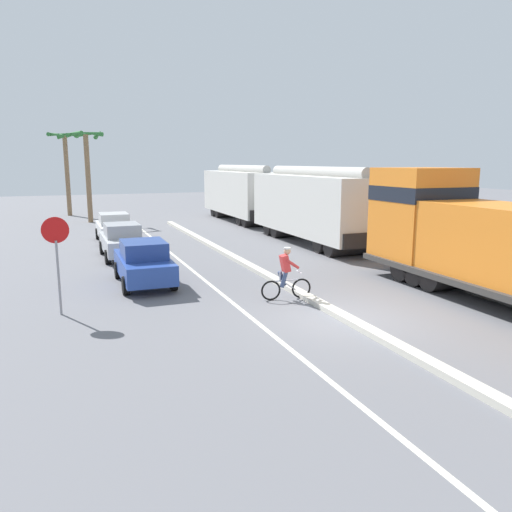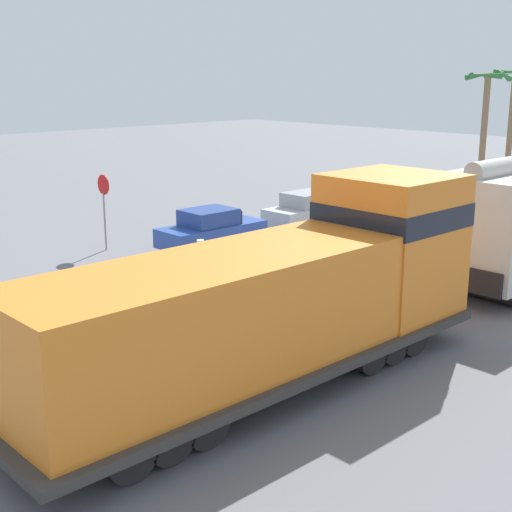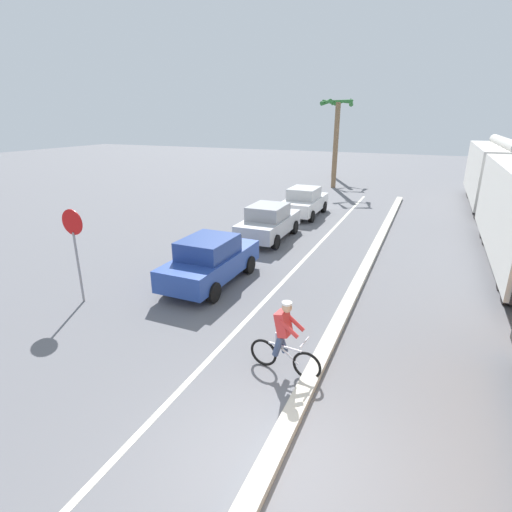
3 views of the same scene
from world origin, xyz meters
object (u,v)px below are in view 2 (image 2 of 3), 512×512
object	(u,v)px
locomotive	(289,301)
palm_tree_far	(486,103)
cyclist	(200,269)
stop_sign	(104,197)
parked_car_silver	(309,210)
parked_car_blue	(211,230)
parked_car_white	(383,197)

from	to	relation	value
locomotive	palm_tree_far	distance (m)	29.16
cyclist	palm_tree_far	xyz separation A→B (m)	(-4.66, 24.46, 4.06)
stop_sign	palm_tree_far	world-z (taller)	palm_tree_far
stop_sign	cyclist	bearing A→B (deg)	-7.65
locomotive	palm_tree_far	xyz separation A→B (m)	(-10.79, 26.91, 3.08)
stop_sign	palm_tree_far	size ratio (longest dim) A/B	0.43
locomotive	cyclist	xyz separation A→B (m)	(-6.13, 2.46, -0.98)
parked_car_silver	palm_tree_far	xyz separation A→B (m)	(-0.58, 15.18, 4.06)
cyclist	palm_tree_far	distance (m)	25.23
parked_car_blue	locomotive	bearing A→B (deg)	-31.53
stop_sign	locomotive	bearing A→B (deg)	-14.58
locomotive	stop_sign	size ratio (longest dim) A/B	4.03
cyclist	parked_car_silver	bearing A→B (deg)	113.76
locomotive	cyclist	size ratio (longest dim) A/B	6.77
cyclist	parked_car_blue	bearing A→B (deg)	136.69
parked_car_blue	parked_car_silver	bearing A→B (deg)	91.22
parked_car_blue	stop_sign	bearing A→B (deg)	-135.51
parked_car_silver	parked_car_white	xyz separation A→B (m)	(0.14, 5.04, 0.00)
parked_car_silver	stop_sign	xyz separation A→B (m)	(-2.75, -8.36, 1.21)
parked_car_blue	stop_sign	distance (m)	4.20
locomotive	parked_car_blue	xyz separation A→B (m)	(-10.10, 6.20, -0.98)
palm_tree_far	cyclist	bearing A→B (deg)	-79.21
parked_car_blue	palm_tree_far	world-z (taller)	palm_tree_far
parked_car_blue	parked_car_white	xyz separation A→B (m)	(0.02, 10.58, 0.00)
parked_car_white	cyclist	size ratio (longest dim) A/B	2.45
locomotive	parked_car_blue	bearing A→B (deg)	148.47
cyclist	parked_car_white	bearing A→B (deg)	105.42
parked_car_blue	palm_tree_far	bearing A→B (deg)	91.92
locomotive	parked_car_silver	bearing A→B (deg)	131.04
parked_car_blue	parked_car_silver	distance (m)	5.54
parked_car_silver	parked_car_white	distance (m)	5.04
stop_sign	parked_car_blue	bearing A→B (deg)	44.49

